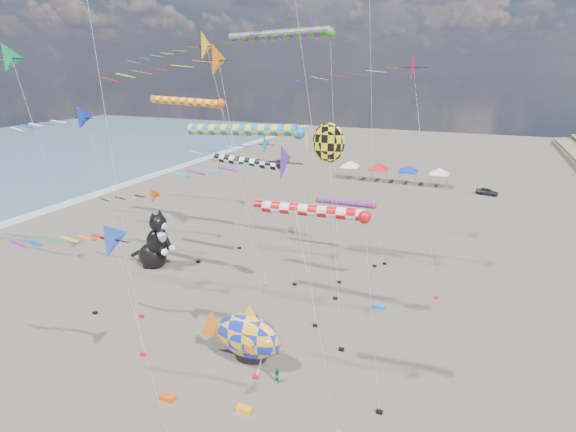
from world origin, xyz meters
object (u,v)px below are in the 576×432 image
at_px(person_adult, 233,339).
at_px(child_green, 277,376).
at_px(fish_inflatable, 247,336).
at_px(parked_car, 487,192).
at_px(child_blue, 277,347).
at_px(cat_inflatable, 153,239).

height_order(person_adult, child_green, person_adult).
distance_m(fish_inflatable, child_green, 3.16).
relative_size(fish_inflatable, parked_car, 1.87).
relative_size(person_adult, child_blue, 1.65).
bearing_deg(fish_inflatable, child_blue, 56.23).
bearing_deg(person_adult, fish_inflatable, -33.20).
bearing_deg(fish_inflatable, parked_car, 73.80).
bearing_deg(child_green, parked_car, 110.89).
bearing_deg(child_blue, fish_inflatable, -151.77).
bearing_deg(parked_car, cat_inflatable, 153.90).
height_order(cat_inflatable, parked_car, cat_inflatable).
distance_m(person_adult, parked_car, 53.17).
xyz_separation_m(cat_inflatable, person_adult, (13.93, -9.24, -2.08)).
relative_size(child_green, parked_car, 0.31).
relative_size(fish_inflatable, child_blue, 5.64).
height_order(child_green, parked_car, parked_car).
height_order(fish_inflatable, parked_car, fish_inflatable).
height_order(fish_inflatable, child_blue, fish_inflatable).
xyz_separation_m(person_adult, child_blue, (3.00, 0.75, -0.35)).
xyz_separation_m(person_adult, parked_car, (16.72, 50.47, -0.34)).
bearing_deg(fish_inflatable, person_adult, 146.09).
xyz_separation_m(cat_inflatable, child_blue, (16.92, -8.50, -2.44)).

